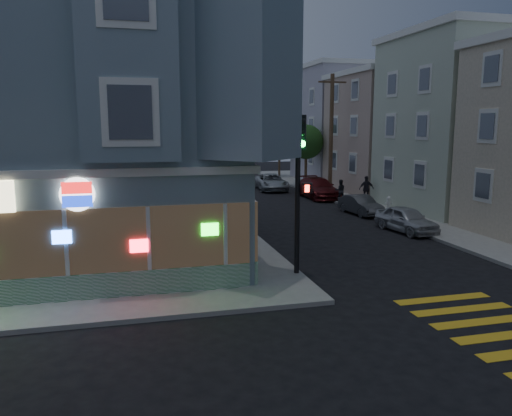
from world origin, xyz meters
name	(u,v)px	position (x,y,z in m)	size (l,w,h in m)	color
ground	(255,343)	(0.00, 0.00, 0.00)	(120.00, 120.00, 0.00)	black
sidewalk_ne	(462,192)	(23.00, 23.00, 0.07)	(24.00, 42.00, 0.15)	gray
corner_building	(49,115)	(-6.00, 10.98, 5.82)	(14.60, 14.60, 11.40)	slate
row_house_b	(490,125)	(19.50, 16.00, 5.40)	(12.00, 8.60, 10.50)	#B7C3A9
row_house_c	(412,134)	(19.50, 25.00, 4.65)	(12.00, 8.60, 9.00)	tan
row_house_d	(363,125)	(19.50, 34.00, 5.40)	(12.00, 8.60, 10.50)	#AEA7B8
utility_pole	(331,133)	(12.00, 24.00, 4.80)	(2.20, 0.30, 9.00)	#4C3826
street_tree_near	(306,142)	(12.20, 30.00, 3.94)	(3.00, 3.00, 5.30)	#4C3826
street_tree_far	(279,139)	(12.20, 38.00, 3.94)	(3.00, 3.00, 5.30)	#4C3826
pedestrian_a	(340,190)	(11.30, 20.47, 0.90)	(0.73, 0.57, 1.51)	black
pedestrian_b	(366,189)	(13.00, 19.89, 1.04)	(1.04, 0.43, 1.77)	black
parked_car_a	(406,219)	(10.70, 10.85, 0.65)	(1.54, 3.84, 1.31)	#B3B6BC
parked_car_b	(361,205)	(10.70, 16.05, 0.59)	(1.25, 3.58, 1.18)	#3A3C3F
parked_car_c	(318,188)	(10.70, 23.23, 0.75)	(2.12, 5.20, 1.51)	#561316
parked_car_d	(271,182)	(8.60, 28.43, 0.68)	(2.26, 4.91, 1.36)	#A1A8AC
traffic_signal	(300,168)	(2.82, 4.86, 3.95)	(0.72, 0.63, 5.62)	black
fire_hydrant	(389,202)	(13.00, 16.77, 0.56)	(0.45, 0.26, 0.79)	silver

